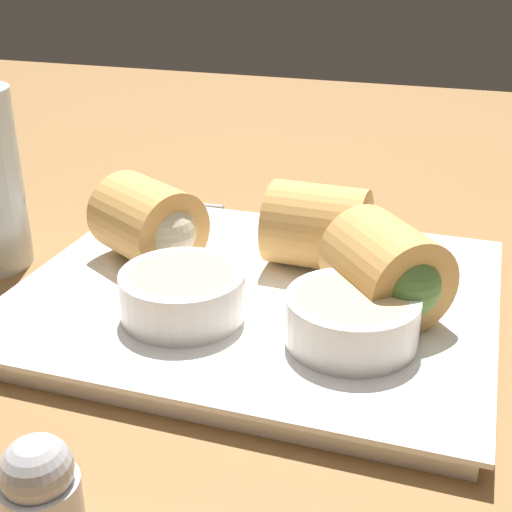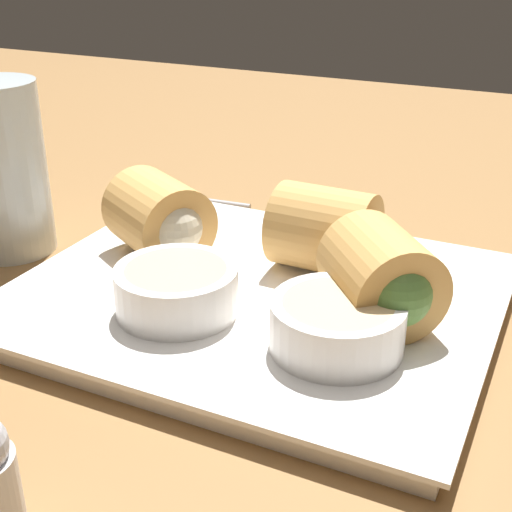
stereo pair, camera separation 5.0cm
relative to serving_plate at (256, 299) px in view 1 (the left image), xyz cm
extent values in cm
cube|color=olive|center=(0.71, -0.56, -1.76)|extent=(180.00, 140.00, 2.00)
cube|color=white|center=(0.00, 0.00, -0.16)|extent=(27.29, 22.78, 1.20)
cube|color=white|center=(0.00, 0.00, 0.59)|extent=(28.38, 23.69, 0.30)
cylinder|color=#DBA356|center=(7.90, -1.70, 3.44)|extent=(7.98, 7.72, 5.41)
sphere|color=beige|center=(5.95, -0.59, 3.44)|extent=(3.52, 3.52, 3.52)
cylinder|color=#DBA356|center=(-2.69, -4.35, 3.44)|extent=(6.28, 5.60, 5.41)
sphere|color=beige|center=(-4.93, -4.28, 3.44)|extent=(3.52, 3.52, 3.52)
cylinder|color=#DBA356|center=(-7.75, 0.33, 3.44)|extent=(8.07, 8.16, 5.41)
sphere|color=#56843D|center=(-9.20, 2.04, 3.44)|extent=(3.52, 3.52, 3.52)
cylinder|color=white|center=(2.87, 4.43, 2.08)|extent=(7.04, 7.04, 2.68)
cylinder|color=#DBBC89|center=(2.87, 4.43, 3.18)|extent=(5.77, 5.77, 0.48)
cylinder|color=white|center=(-6.66, 4.23, 2.08)|extent=(7.04, 7.04, 2.68)
cylinder|color=#DBBC89|center=(-6.66, 4.23, 3.18)|extent=(5.77, 5.77, 0.48)
cylinder|color=#B2B2B7|center=(13.41, -14.57, -0.51)|extent=(11.41, 1.46, 0.50)
ellipsoid|color=#B2B2B7|center=(2.61, -15.48, -0.09)|extent=(4.10, 3.29, 1.34)
sphere|color=#B7B7BC|center=(1.19, 21.37, 4.45)|extent=(2.48, 2.48, 2.48)
camera|label=1|loc=(-11.92, 36.60, 20.94)|focal=50.00mm
camera|label=2|loc=(-16.57, 34.75, 20.94)|focal=50.00mm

